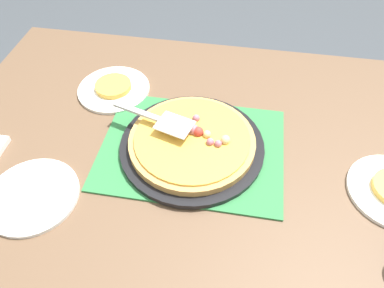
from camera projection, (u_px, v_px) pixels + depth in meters
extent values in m
plane|color=#3D4247|center=(192.00, 264.00, 1.52)|extent=(8.00, 8.00, 0.00)
cube|color=brown|center=(192.00, 153.00, 0.97)|extent=(1.40, 1.00, 0.03)
cube|color=brown|center=(364.00, 150.00, 1.47)|extent=(0.07, 0.07, 0.72)
cube|color=brown|center=(68.00, 114.00, 1.61)|extent=(0.07, 0.07, 0.72)
cube|color=#2D753D|center=(192.00, 148.00, 0.96)|extent=(0.48, 0.36, 0.01)
cylinder|color=black|center=(192.00, 146.00, 0.95)|extent=(0.38, 0.38, 0.01)
cylinder|color=tan|center=(192.00, 141.00, 0.94)|extent=(0.33, 0.33, 0.02)
cylinder|color=gold|center=(192.00, 138.00, 0.93)|extent=(0.30, 0.30, 0.01)
sphere|color=#B76675|center=(194.00, 118.00, 0.96)|extent=(0.02, 0.02, 0.02)
sphere|color=#B76675|center=(210.00, 142.00, 0.91)|extent=(0.02, 0.02, 0.02)
sphere|color=#E5CC7F|center=(207.00, 134.00, 0.92)|extent=(0.02, 0.02, 0.02)
sphere|color=#B76675|center=(218.00, 144.00, 0.90)|extent=(0.02, 0.02, 0.02)
sphere|color=#B76675|center=(175.00, 125.00, 0.95)|extent=(0.02, 0.02, 0.02)
sphere|color=#B76675|center=(192.00, 129.00, 0.93)|extent=(0.03, 0.03, 0.03)
sphere|color=#E5CC7F|center=(225.00, 140.00, 0.91)|extent=(0.02, 0.02, 0.02)
sphere|color=red|center=(198.00, 131.00, 0.93)|extent=(0.03, 0.03, 0.03)
cylinder|color=white|center=(114.00, 89.00, 1.11)|extent=(0.22, 0.22, 0.01)
cylinder|color=white|center=(32.00, 196.00, 0.86)|extent=(0.22, 0.22, 0.01)
cylinder|color=gold|center=(113.00, 86.00, 1.10)|extent=(0.11, 0.11, 0.02)
cube|color=silver|center=(175.00, 125.00, 0.92)|extent=(0.11, 0.09, 0.00)
cube|color=#B2B2B7|center=(136.00, 111.00, 0.96)|extent=(0.14, 0.06, 0.01)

